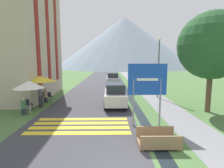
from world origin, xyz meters
name	(u,v)px	position (x,y,z in m)	size (l,w,h in m)	color
ground_plane	(115,85)	(0.00, 20.00, 0.00)	(160.00, 160.00, 0.00)	#476B38
road	(101,79)	(-2.50, 30.00, 0.00)	(6.40, 60.00, 0.01)	#38383D
footpath	(131,78)	(3.60, 30.00, 0.00)	(2.20, 60.00, 0.01)	slate
drainage_channel	(120,78)	(1.20, 30.00, 0.00)	(0.60, 60.00, 0.00)	black
crosswalk_marking	(80,125)	(-2.50, 4.16, 0.01)	(5.44, 2.54, 0.01)	yellow
mountain_distant	(125,43)	(6.71, 84.04, 12.53)	(68.04, 68.04, 25.06)	gray
hotel_building	(20,31)	(-9.40, 12.00, 6.42)	(5.74, 9.63, 11.96)	tan
road_sign	(147,85)	(1.19, 4.10, 2.32)	(2.11, 0.11, 3.45)	gray
footbridge	(158,140)	(1.20, 1.77, 0.23)	(1.70, 1.10, 0.65)	#846647
parked_car_near	(115,94)	(-0.40, 8.54, 0.91)	(1.76, 4.04, 1.82)	silver
parked_car_far	(113,79)	(-0.37, 20.85, 0.91)	(1.85, 4.44, 1.82)	#B2B2B7
cafe_chair_far_left	(42,96)	(-6.84, 10.06, 0.51)	(0.40, 0.40, 0.85)	#232328
cafe_chair_far_right	(49,96)	(-6.23, 10.02, 0.51)	(0.40, 0.40, 0.85)	#232328
cafe_chair_near_left	(28,104)	(-6.72, 7.07, 0.51)	(0.40, 0.40, 0.85)	#232328
cafe_chair_near_right	(28,103)	(-6.78, 7.23, 0.51)	(0.40, 0.40, 0.85)	#232328
cafe_umbrella_front_white	(29,85)	(-6.30, 6.44, 2.01)	(1.99, 1.99, 2.27)	#B7B2A8
cafe_umbrella_middle_yellow	(40,79)	(-6.48, 8.81, 2.17)	(2.49, 2.49, 2.40)	#B7B2A8
person_seated_far	(24,105)	(-6.58, 6.11, 0.66)	(0.32, 0.32, 1.20)	#282833
person_standing_terrace	(41,95)	(-6.18, 8.01, 1.02)	(0.32, 0.32, 1.75)	#282833
person_seated_near	(46,95)	(-6.39, 9.60, 0.69)	(0.32, 0.32, 1.24)	#282833
streetlamp	(159,63)	(3.83, 11.39, 3.37)	(0.28, 0.28, 5.75)	#515156
tree_by_path	(212,46)	(6.11, 6.70, 4.62)	(4.58, 4.58, 6.92)	brown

